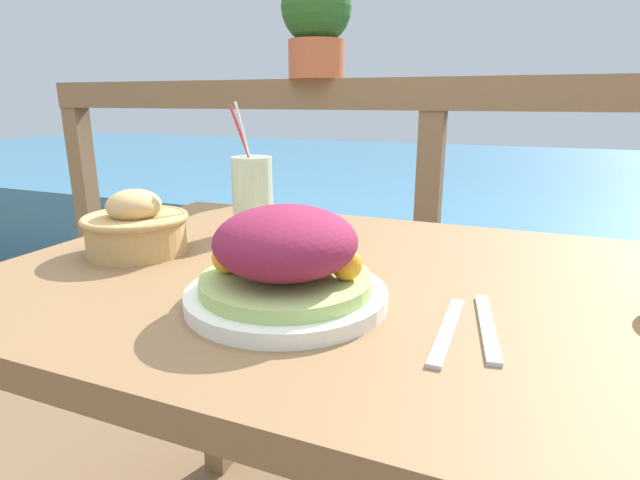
% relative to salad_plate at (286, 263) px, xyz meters
% --- Properties ---
extents(patio_table, '(1.05, 0.76, 0.75)m').
position_rel_salad_plate_xyz_m(patio_table, '(0.02, 0.14, -0.17)').
color(patio_table, olive).
rests_on(patio_table, ground_plane).
extents(railing_fence, '(2.80, 0.08, 1.07)m').
position_rel_salad_plate_xyz_m(railing_fence, '(0.02, 0.93, -0.01)').
color(railing_fence, brown).
rests_on(railing_fence, ground_plane).
extents(sea_backdrop, '(12.00, 4.00, 0.51)m').
position_rel_salad_plate_xyz_m(sea_backdrop, '(0.02, 3.43, -0.55)').
color(sea_backdrop, teal).
rests_on(sea_backdrop, ground_plane).
extents(salad_plate, '(0.26, 0.26, 0.13)m').
position_rel_salad_plate_xyz_m(salad_plate, '(0.00, 0.00, 0.00)').
color(salad_plate, white).
rests_on(salad_plate, patio_table).
extents(drink_glass, '(0.08, 0.08, 0.25)m').
position_rel_salad_plate_xyz_m(drink_glass, '(-0.22, 0.30, 0.02)').
color(drink_glass, beige).
rests_on(drink_glass, patio_table).
extents(bread_basket, '(0.18, 0.18, 0.11)m').
position_rel_salad_plate_xyz_m(bread_basket, '(-0.34, 0.10, -0.01)').
color(bread_basket, tan).
rests_on(bread_basket, patio_table).
extents(potted_plant, '(0.21, 0.21, 0.30)m').
position_rel_salad_plate_xyz_m(potted_plant, '(-0.35, 0.93, 0.42)').
color(potted_plant, '#B75B38').
rests_on(potted_plant, railing_fence).
extents(fork, '(0.02, 0.18, 0.00)m').
position_rel_salad_plate_xyz_m(fork, '(0.21, -0.01, -0.05)').
color(fork, silver).
rests_on(fork, patio_table).
extents(knife, '(0.04, 0.18, 0.00)m').
position_rel_salad_plate_xyz_m(knife, '(0.25, 0.02, -0.05)').
color(knife, silver).
rests_on(knife, patio_table).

